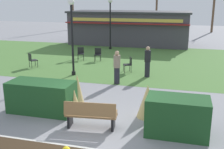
{
  "coord_description": "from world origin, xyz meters",
  "views": [
    {
      "loc": [
        2.67,
        -7.9,
        4.12
      ],
      "look_at": [
        -0.08,
        2.3,
        1.26
      ],
      "focal_mm": 44.63,
      "sensor_mm": 36.0,
      "label": 1
    }
  ],
  "objects": [
    {
      "name": "food_kiosk",
      "position": [
        -2.6,
        17.95,
        1.54
      ],
      "size": [
        11.16,
        4.4,
        3.06
      ],
      "color": "#47424C",
      "rests_on": "ground_plane"
    },
    {
      "name": "lawn_patch",
      "position": [
        0.0,
        10.9,
        0.0
      ],
      "size": [
        36.0,
        12.0,
        0.01
      ],
      "primitive_type": "cube",
      "color": "#4C7A38",
      "rests_on": "ground_plane"
    },
    {
      "name": "ornamental_grass_behind_left",
      "position": [
        -1.45,
        2.05,
        0.62
      ],
      "size": [
        0.51,
        0.51,
        1.24
      ],
      "primitive_type": "cone",
      "color": "tan",
      "rests_on": "ground_plane"
    },
    {
      "name": "lamppost_mid",
      "position": [
        -3.35,
        6.14,
        2.64
      ],
      "size": [
        0.36,
        0.36,
        4.19
      ],
      "color": "black",
      "rests_on": "ground_plane"
    },
    {
      "name": "ornamental_grass_behind_right",
      "position": [
        -1.83,
        1.83,
        0.54
      ],
      "size": [
        0.56,
        0.56,
        1.08
      ],
      "primitive_type": "cone",
      "color": "tan",
      "rests_on": "ground_plane"
    },
    {
      "name": "ornamental_grass_behind_far",
      "position": [
        1.46,
        1.45,
        0.61
      ],
      "size": [
        0.74,
        0.74,
        1.21
      ],
      "primitive_type": "cone",
      "color": "tan",
      "rests_on": "ground_plane"
    },
    {
      "name": "parked_car_west_slot",
      "position": [
        -5.65,
        25.14,
        0.64
      ],
      "size": [
        4.26,
        2.18,
        1.2
      ],
      "color": "#2D6638",
      "rests_on": "ground_plane"
    },
    {
      "name": "cafe_chair_center",
      "position": [
        -3.16,
        10.01,
        0.53
      ],
      "size": [
        0.51,
        0.51,
        0.89
      ],
      "color": "black",
      "rests_on": "ground_plane"
    },
    {
      "name": "cafe_chair_east",
      "position": [
        -4.42,
        10.01,
        0.53
      ],
      "size": [
        0.56,
        0.56,
        0.89
      ],
      "color": "black",
      "rests_on": "ground_plane"
    },
    {
      "name": "tree_right_bg",
      "position": [
        5.69,
        30.2,
        2.93
      ],
      "size": [
        0.91,
        0.96,
        6.6
      ],
      "color": "brown",
      "rests_on": "ground_plane"
    },
    {
      "name": "cafe_chair_west",
      "position": [
        -6.54,
        7.12,
        0.53
      ],
      "size": [
        0.62,
        0.62,
        0.89
      ],
      "color": "black",
      "rests_on": "ground_plane"
    },
    {
      "name": "cafe_chair_north",
      "position": [
        -0.48,
        7.56,
        0.53
      ],
      "size": [
        0.58,
        0.58,
        0.89
      ],
      "color": "black",
      "rests_on": "ground_plane"
    },
    {
      "name": "hedge_right",
      "position": [
        2.55,
        0.36,
        0.61
      ],
      "size": [
        1.92,
        1.1,
        1.21
      ],
      "primitive_type": "cube",
      "color": "#1E4C23",
      "rests_on": "ground_plane"
    },
    {
      "name": "tree_left_bg",
      "position": [
        -12.92,
        29.02,
        3.21
      ],
      "size": [
        0.91,
        0.96,
        7.16
      ],
      "color": "brown",
      "rests_on": "ground_plane"
    },
    {
      "name": "person_standing",
      "position": [
        -0.58,
        5.11,
        0.86
      ],
      "size": [
        0.34,
        0.34,
        1.69
      ],
      "rotation": [
        0.0,
        0.0,
        3.84
      ],
      "color": "#23232D",
      "rests_on": "ground_plane"
    },
    {
      "name": "parked_car_center_slot",
      "position": [
        -0.42,
        25.13,
        0.64
      ],
      "size": [
        4.31,
        2.27,
        1.2
      ],
      "color": "black",
      "rests_on": "ground_plane"
    },
    {
      "name": "hedge_left",
      "position": [
        -2.44,
        0.92,
        0.59
      ],
      "size": [
        2.45,
        1.1,
        1.17
      ],
      "primitive_type": "cube",
      "color": "#1E4C23",
      "rests_on": "ground_plane"
    },
    {
      "name": "tree_center_bg",
      "position": [
        -1.75,
        32.79,
        2.54
      ],
      "size": [
        0.91,
        0.96,
        5.81
      ],
      "color": "brown",
      "rests_on": "ground_plane"
    },
    {
      "name": "person_strolling",
      "position": [
        0.7,
        6.81,
        0.86
      ],
      "size": [
        0.34,
        0.34,
        1.69
      ],
      "rotation": [
        0.0,
        0.0,
        1.7
      ],
      "color": "#23232D",
      "rests_on": "ground_plane"
    },
    {
      "name": "trash_bin",
      "position": [
        3.1,
        1.09,
        0.43
      ],
      "size": [
        0.52,
        0.52,
        0.87
      ],
      "primitive_type": "cylinder",
      "color": "#2D4233",
      "rests_on": "ground_plane"
    },
    {
      "name": "park_bench",
      "position": [
        -0.19,
        0.04,
        0.48
      ],
      "size": [
        1.75,
        0.71,
        0.95
      ],
      "color": "olive",
      "rests_on": "ground_plane"
    },
    {
      "name": "lamppost_far",
      "position": [
        -3.58,
        14.75,
        2.64
      ],
      "size": [
        0.36,
        0.36,
        4.19
      ],
      "color": "black",
      "rests_on": "ground_plane"
    },
    {
      "name": "ornamental_grass_behind_center",
      "position": [
        -1.22,
        1.13,
        0.46
      ],
      "size": [
        0.53,
        0.53,
        0.93
      ],
      "primitive_type": "cone",
      "color": "tan",
      "rests_on": "ground_plane"
    },
    {
      "name": "ground_plane",
      "position": [
        0.0,
        0.0,
        0.0
      ],
      "size": [
        80.0,
        80.0,
        0.0
      ],
      "primitive_type": "plane",
      "color": "gray"
    }
  ]
}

